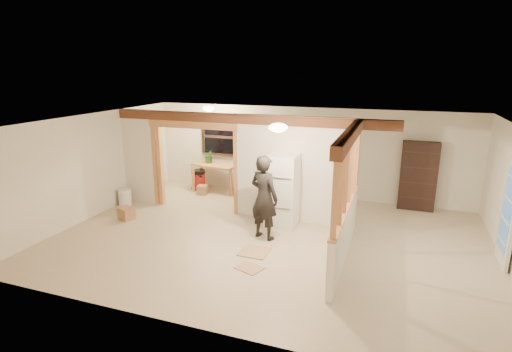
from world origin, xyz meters
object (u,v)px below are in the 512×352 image
at_px(bookshelf, 418,176).
at_px(refrigerator, 282,191).
at_px(woman, 264,197).
at_px(shop_vac, 199,179).
at_px(work_table, 216,177).

bearing_deg(bookshelf, refrigerator, -142.95).
distance_m(refrigerator, woman, 0.82).
relative_size(refrigerator, shop_vac, 2.82).
distance_m(refrigerator, shop_vac, 3.75).
bearing_deg(bookshelf, woman, -135.81).
bearing_deg(woman, work_table, -29.29).
height_order(refrigerator, woman, woman).
distance_m(woman, bookshelf, 4.35).
height_order(woman, bookshelf, woman).
relative_size(refrigerator, woman, 0.92).
height_order(refrigerator, work_table, refrigerator).
bearing_deg(shop_vac, work_table, -0.62).
bearing_deg(refrigerator, woman, -101.67).
bearing_deg(work_table, shop_vac, -171.89).
xyz_separation_m(shop_vac, bookshelf, (6.11, 0.29, 0.59)).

